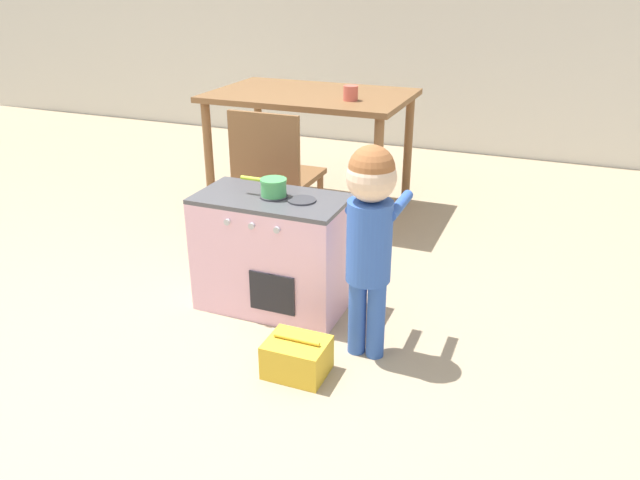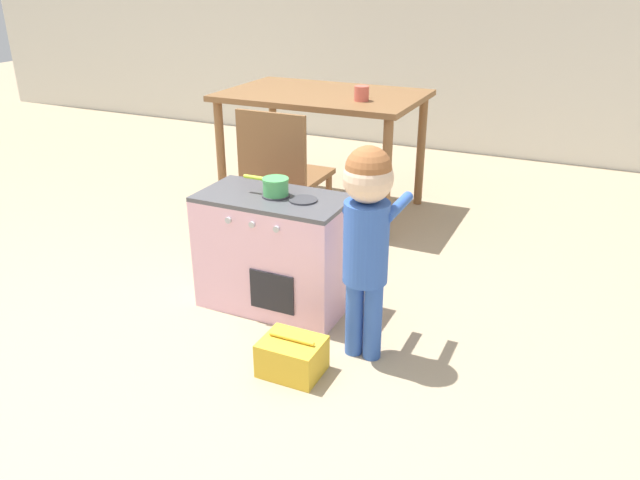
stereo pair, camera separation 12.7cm
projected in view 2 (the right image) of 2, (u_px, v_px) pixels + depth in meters
ground_plane at (121, 395)px, 2.39m from camera, size 16.00×16.00×0.00m
play_kitchen at (274, 252)px, 2.92m from camera, size 0.68×0.38×0.56m
toy_pot at (275, 185)px, 2.78m from camera, size 0.22×0.12×0.08m
child_figure at (367, 223)px, 2.40m from camera, size 0.21×0.36×0.90m
toy_basket at (292, 356)px, 2.49m from camera, size 0.24×0.20×0.16m
dining_table at (323, 108)px, 3.97m from camera, size 1.24×0.82×0.77m
dining_chair_near at (283, 174)px, 3.45m from camera, size 0.40×0.40×0.82m
cup_on_table at (362, 93)px, 3.67m from camera, size 0.09×0.09×0.09m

